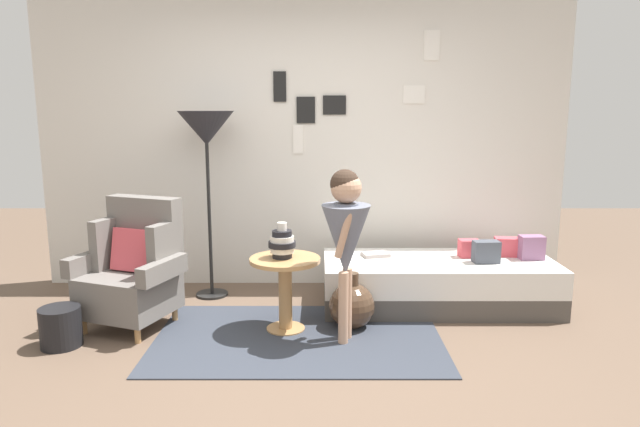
% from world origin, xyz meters
% --- Properties ---
extents(ground_plane, '(12.00, 12.00, 0.00)m').
position_xyz_m(ground_plane, '(0.00, 0.00, 0.00)').
color(ground_plane, brown).
extents(gallery_wall, '(4.80, 0.12, 2.60)m').
position_xyz_m(gallery_wall, '(0.00, 1.95, 1.30)').
color(gallery_wall, silver).
rests_on(gallery_wall, ground).
extents(rug, '(2.06, 1.30, 0.01)m').
position_xyz_m(rug, '(-0.00, 0.58, 0.01)').
color(rug, '#333842').
rests_on(rug, ground).
extents(armchair, '(0.88, 0.77, 0.97)m').
position_xyz_m(armchair, '(-1.26, 0.86, 0.44)').
color(armchair, tan).
rests_on(armchair, ground).
extents(daybed, '(1.90, 0.81, 0.40)m').
position_xyz_m(daybed, '(1.15, 1.27, 0.20)').
color(daybed, '#4C4742').
rests_on(daybed, ground).
extents(pillow_head, '(0.20, 0.13, 0.20)m').
position_xyz_m(pillow_head, '(1.92, 1.29, 0.50)').
color(pillow_head, gray).
rests_on(pillow_head, daybed).
extents(pillow_mid, '(0.21, 0.15, 0.16)m').
position_xyz_m(pillow_mid, '(1.74, 1.40, 0.48)').
color(pillow_mid, '#D64C56').
rests_on(pillow_mid, daybed).
extents(pillow_back, '(0.21, 0.13, 0.18)m').
position_xyz_m(pillow_back, '(1.51, 1.18, 0.49)').
color(pillow_back, '#474C56').
rests_on(pillow_back, daybed).
extents(pillow_extra, '(0.17, 0.13, 0.15)m').
position_xyz_m(pillow_extra, '(1.42, 1.36, 0.47)').
color(pillow_extra, '#D64C56').
rests_on(pillow_extra, daybed).
extents(side_table, '(0.52, 0.52, 0.56)m').
position_xyz_m(side_table, '(-0.10, 0.73, 0.39)').
color(side_table, tan).
rests_on(side_table, ground).
extents(vase_striped, '(0.20, 0.20, 0.26)m').
position_xyz_m(vase_striped, '(-0.12, 0.74, 0.67)').
color(vase_striped, black).
rests_on(vase_striped, side_table).
extents(floor_lamp, '(0.47, 0.47, 1.62)m').
position_xyz_m(floor_lamp, '(-0.80, 1.54, 1.42)').
color(floor_lamp, black).
rests_on(floor_lamp, ground).
extents(person_child, '(0.34, 0.34, 1.23)m').
position_xyz_m(person_child, '(0.33, 0.53, 0.80)').
color(person_child, tan).
rests_on(person_child, ground).
extents(book_on_daybed, '(0.25, 0.21, 0.03)m').
position_xyz_m(book_on_daybed, '(0.63, 1.38, 0.42)').
color(book_on_daybed, '#A59894').
rests_on(book_on_daybed, daybed).
extents(demijohn_near, '(0.35, 0.35, 0.43)m').
position_xyz_m(demijohn_near, '(0.40, 0.78, 0.18)').
color(demijohn_near, '#473323').
rests_on(demijohn_near, ground).
extents(magazine_basket, '(0.28, 0.28, 0.28)m').
position_xyz_m(magazine_basket, '(-1.65, 0.44, 0.14)').
color(magazine_basket, black).
rests_on(magazine_basket, ground).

